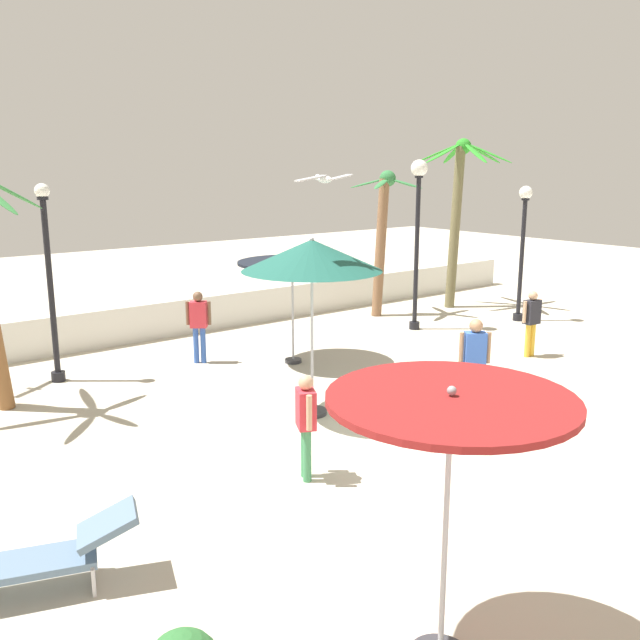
% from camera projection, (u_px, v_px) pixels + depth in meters
% --- Properties ---
extents(ground_plane, '(56.00, 56.00, 0.00)m').
position_uv_depth(ground_plane, '(437.00, 436.00, 11.22)').
color(ground_plane, beige).
extents(boundary_wall, '(25.20, 0.30, 0.93)m').
position_uv_depth(boundary_wall, '(184.00, 316.00, 17.95)').
color(boundary_wall, silver).
rests_on(boundary_wall, ground_plane).
extents(patio_umbrella_0, '(2.07, 2.07, 2.59)m').
position_uv_depth(patio_umbrella_0, '(450.00, 427.00, 5.64)').
color(patio_umbrella_0, '#333338').
rests_on(patio_umbrella_0, ground_plane).
extents(patio_umbrella_1, '(2.39, 2.39, 2.40)m').
position_uv_depth(patio_umbrella_1, '(292.00, 267.00, 14.95)').
color(patio_umbrella_1, '#333338').
rests_on(patio_umbrella_1, ground_plane).
extents(patio_umbrella_2, '(2.41, 2.41, 3.15)m').
position_uv_depth(patio_umbrella_2, '(312.00, 256.00, 11.61)').
color(patio_umbrella_2, '#333338').
rests_on(patio_umbrella_2, ground_plane).
extents(palm_tree_0, '(3.03, 2.86, 5.12)m').
position_uv_depth(palm_tree_0, '(458.00, 202.00, 20.83)').
color(palm_tree_0, brown).
rests_on(palm_tree_0, ground_plane).
extents(palm_tree_1, '(2.06, 2.00, 4.20)m').
position_uv_depth(palm_tree_1, '(383.00, 226.00, 19.75)').
color(palm_tree_1, brown).
rests_on(palm_tree_1, ground_plane).
extents(lamp_post_0, '(0.43, 0.43, 4.47)m').
position_uv_depth(lamp_post_0, '(418.00, 216.00, 17.89)').
color(lamp_post_0, black).
rests_on(lamp_post_0, ground_plane).
extents(lamp_post_1, '(0.29, 0.29, 3.99)m').
position_uv_depth(lamp_post_1, '(50.00, 279.00, 13.63)').
color(lamp_post_1, black).
rests_on(lamp_post_1, ground_plane).
extents(lamp_post_3, '(0.37, 0.37, 3.78)m').
position_uv_depth(lamp_post_3, '(523.00, 239.00, 19.07)').
color(lamp_post_3, black).
rests_on(lamp_post_3, ground_plane).
extents(lounge_chair_0, '(1.92, 1.12, 0.81)m').
position_uv_depth(lounge_chair_0, '(48.00, 556.00, 7.07)').
color(lounge_chair_0, '#B7B7BC').
rests_on(lounge_chair_0, ground_plane).
extents(guest_0, '(0.37, 0.51, 1.53)m').
position_uv_depth(guest_0, '(306.00, 417.00, 9.51)').
color(guest_0, '#3F8C59').
rests_on(guest_0, ground_plane).
extents(guest_1, '(0.56, 0.28, 1.54)m').
position_uv_depth(guest_1, '(532.00, 317.00, 15.71)').
color(guest_1, gold).
rests_on(guest_1, ground_plane).
extents(guest_2, '(0.47, 0.40, 1.73)m').
position_uv_depth(guest_2, '(475.00, 357.00, 12.02)').
color(guest_2, '#3F8C59').
rests_on(guest_2, ground_plane).
extents(guest_3, '(0.46, 0.41, 1.62)m').
position_uv_depth(guest_3, '(199.00, 320.00, 15.18)').
color(guest_3, '#3359B2').
rests_on(guest_3, ground_plane).
extents(seagull_0, '(1.18, 0.38, 0.14)m').
position_uv_depth(seagull_0, '(324.00, 179.00, 11.10)').
color(seagull_0, white).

